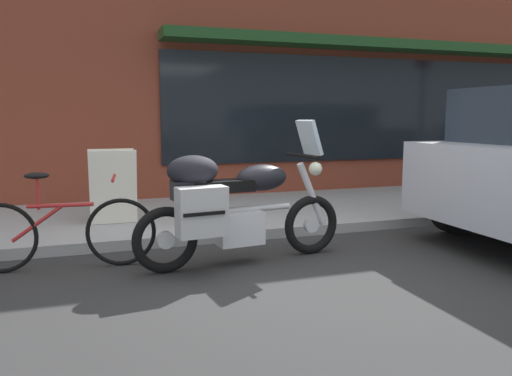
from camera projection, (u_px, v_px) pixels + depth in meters
The scene contains 4 objects.
ground_plane at pixel (283, 274), 4.57m from camera, with size 80.00×80.00×0.00m, color #2A2A2A.
touring_motorcycle at pixel (232, 204), 4.75m from camera, with size 2.15×0.81×1.38m.
parked_bicycle at pixel (61, 231), 4.65m from camera, with size 1.70×0.48×0.92m.
sandwich_board_sign at pixel (113, 186), 6.10m from camera, with size 0.55×0.41×0.90m.
Camera 1 is at (-1.66, -4.10, 1.41)m, focal length 35.28 mm.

